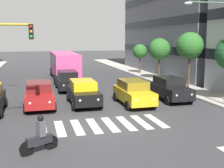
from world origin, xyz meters
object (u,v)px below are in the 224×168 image
(street_tree_2, at_px, (159,49))
(street_lamp_left, at_px, (221,41))
(car_row2_0, at_px, (68,80))
(street_tree_3, at_px, (140,52))
(bus_behind_traffic, at_px, (64,63))
(car_1, at_px, (133,92))
(car_2, at_px, (83,92))
(car_3, at_px, (39,94))
(motorcycle_with_rider, at_px, (40,137))
(car_0, at_px, (170,88))
(street_tree_1, at_px, (190,46))

(street_tree_2, bearing_deg, street_lamp_left, 84.19)
(car_row2_0, height_order, street_tree_3, street_tree_3)
(car_row2_0, height_order, bus_behind_traffic, bus_behind_traffic)
(car_1, relative_size, car_row2_0, 1.00)
(car_1, bearing_deg, car_row2_0, -61.43)
(car_1, relative_size, car_2, 1.00)
(car_row2_0, relative_size, street_tree_2, 0.99)
(car_2, relative_size, bus_behind_traffic, 0.42)
(street_tree_2, height_order, street_tree_3, street_tree_2)
(car_3, height_order, street_tree_3, street_tree_3)
(motorcycle_with_rider, height_order, street_tree_3, street_tree_3)
(motorcycle_with_rider, height_order, street_lamp_left, street_lamp_left)
(motorcycle_with_rider, xyz_separation_m, street_tree_2, (-13.07, -17.49, 2.78))
(car_2, xyz_separation_m, bus_behind_traffic, (-0.00, -13.39, 0.97))
(car_0, distance_m, car_row2_0, 9.31)
(car_row2_0, relative_size, street_lamp_left, 0.65)
(bus_behind_traffic, relative_size, street_tree_1, 2.10)
(car_2, bearing_deg, car_0, 179.36)
(street_tree_2, bearing_deg, car_1, 57.64)
(car_1, height_order, car_3, same)
(car_2, height_order, street_tree_2, street_tree_2)
(car_1, relative_size, street_tree_1, 0.89)
(car_row2_0, relative_size, street_tree_1, 0.89)
(car_2, xyz_separation_m, motorcycle_with_rider, (3.13, 8.02, -0.24))
(car_3, xyz_separation_m, car_row2_0, (-2.60, -6.09, 0.00))
(car_0, height_order, street_lamp_left, street_lamp_left)
(street_tree_1, relative_size, street_tree_3, 1.35)
(car_2, height_order, motorcycle_with_rider, car_2)
(motorcycle_with_rider, xyz_separation_m, street_tree_1, (-13.00, -11.02, 3.33))
(car_2, distance_m, street_tree_2, 13.97)
(street_tree_2, relative_size, street_tree_3, 1.21)
(car_0, height_order, car_2, same)
(street_tree_3, bearing_deg, car_row2_0, 42.04)
(street_tree_2, distance_m, street_tree_3, 5.98)
(motorcycle_with_rider, bearing_deg, street_tree_2, -126.78)
(car_1, relative_size, street_tree_2, 0.99)
(car_0, relative_size, motorcycle_with_rider, 2.83)
(car_row2_0, xyz_separation_m, street_tree_3, (-10.32, -9.30, 2.03))
(car_1, height_order, bus_behind_traffic, bus_behind_traffic)
(car_1, distance_m, motorcycle_with_rider, 9.69)
(car_1, distance_m, car_3, 6.46)
(street_tree_1, bearing_deg, car_0, 42.86)
(motorcycle_with_rider, bearing_deg, street_tree_3, -119.10)
(car_1, xyz_separation_m, bus_behind_traffic, (3.40, -14.24, 0.97))
(street_tree_1, bearing_deg, street_lamp_left, 78.71)
(car_0, xyz_separation_m, street_tree_3, (-3.36, -15.50, 2.03))
(car_1, height_order, street_tree_3, street_tree_3)
(car_3, relative_size, street_tree_3, 1.20)
(car_0, height_order, bus_behind_traffic, bus_behind_traffic)
(motorcycle_with_rider, bearing_deg, bus_behind_traffic, -98.31)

